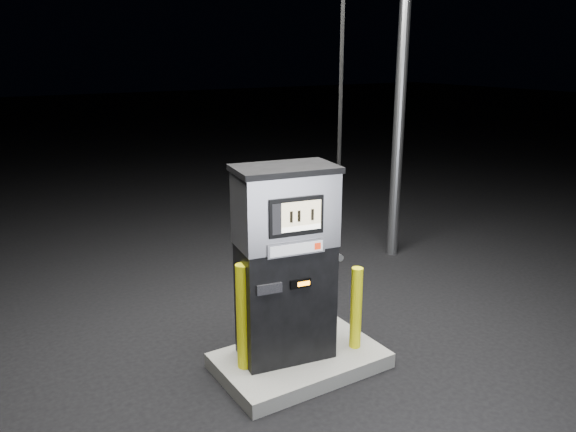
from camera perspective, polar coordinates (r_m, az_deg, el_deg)
ground at (r=5.77m, az=1.20°, el=-15.09°), size 80.00×80.00×0.00m
pump_island at (r=5.73m, az=1.21°, el=-14.45°), size 1.60×1.00×0.15m
fuel_dispenser at (r=5.28m, az=-0.24°, el=-4.68°), size 1.08×0.70×3.90m
bollard_left at (r=5.27m, az=-4.52°, el=-10.17°), size 0.15×0.15×1.03m
bollard_right at (r=5.66m, az=6.93°, el=-9.26°), size 0.12×0.12×0.85m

